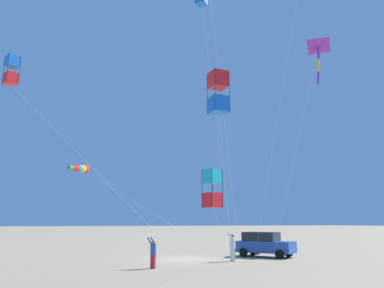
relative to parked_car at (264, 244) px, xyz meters
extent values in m
plane|color=gray|center=(0.70, 6.43, -0.95)|extent=(600.00, 600.00, 0.00)
cube|color=#1E479E|center=(-0.08, -0.05, -0.20)|extent=(4.61, 3.90, 0.84)
cube|color=black|center=(0.21, 0.13, 0.56)|extent=(3.05, 2.77, 0.68)
cylinder|color=black|center=(-0.80, -1.63, -0.62)|extent=(0.67, 0.54, 0.66)
cylinder|color=black|center=(-1.81, -0.08, -0.62)|extent=(0.67, 0.54, 0.66)
cylinder|color=black|center=(1.65, -0.03, -0.62)|extent=(0.67, 0.54, 0.66)
cylinder|color=black|center=(0.64, 1.52, -0.62)|extent=(0.67, 0.54, 0.66)
cube|color=red|center=(2.13, -0.50, -0.77)|extent=(0.60, 0.40, 0.36)
cube|color=white|center=(2.13, -0.50, -0.56)|extent=(0.62, 0.42, 0.06)
cube|color=silver|center=(-2.06, 3.93, -0.53)|extent=(0.28, 0.37, 0.84)
cylinder|color=silver|center=(-2.06, 3.93, 0.24)|extent=(0.51, 0.51, 0.70)
sphere|color=brown|center=(-2.06, 3.93, 0.72)|extent=(0.26, 0.26, 0.26)
cylinder|color=silver|center=(-2.15, 4.16, 0.77)|extent=(0.26, 0.43, 0.53)
cylinder|color=silver|center=(-1.83, 4.02, 0.77)|extent=(0.26, 0.43, 0.53)
cube|color=#B72833|center=(-3.80, 10.09, -0.58)|extent=(0.32, 0.29, 0.74)
cylinder|color=#335199|center=(-3.80, 10.09, 0.10)|extent=(0.48, 0.48, 0.62)
sphere|color=#A37551|center=(-3.80, 10.09, 0.52)|extent=(0.23, 0.23, 0.23)
cylinder|color=#335199|center=(-3.77, 10.30, 0.56)|extent=(0.36, 0.30, 0.47)
cylinder|color=#335199|center=(-3.59, 10.06, 0.56)|extent=(0.36, 0.30, 0.47)
cube|color=blue|center=(-6.52, 8.19, 14.96)|extent=(0.87, 0.87, 0.62)
cylinder|color=white|center=(-5.75, 6.82, 6.85)|extent=(1.55, 2.74, 15.61)
cube|color=red|center=(-9.45, 8.65, 8.60)|extent=(0.85, 0.85, 0.82)
cube|color=blue|center=(-9.45, 8.65, 7.29)|extent=(0.85, 0.85, 0.82)
cylinder|color=black|center=(-9.88, 9.04, 7.94)|extent=(0.02, 0.02, 2.13)
cylinder|color=black|center=(-9.85, 8.22, 7.94)|extent=(0.02, 0.02, 2.13)
cylinder|color=black|center=(-9.06, 9.07, 7.94)|extent=(0.02, 0.02, 2.13)
cylinder|color=black|center=(-9.03, 8.25, 7.94)|extent=(0.02, 0.02, 2.13)
cylinder|color=white|center=(-7.18, 7.05, 2.96)|extent=(4.55, 3.19, 7.83)
cylinder|color=red|center=(1.71, 13.58, 5.31)|extent=(0.78, 0.79, 0.64)
cylinder|color=yellow|center=(1.23, 13.80, 5.25)|extent=(0.75, 0.72, 0.58)
cylinder|color=#1EB7C6|center=(0.76, 14.03, 5.20)|extent=(0.72, 0.66, 0.51)
cylinder|color=red|center=(0.28, 14.26, 5.14)|extent=(0.68, 0.60, 0.45)
cylinder|color=red|center=(-0.19, 14.49, 5.09)|extent=(0.65, 0.54, 0.38)
cylinder|color=green|center=(-0.67, 14.71, 5.03)|extent=(0.61, 0.48, 0.32)
cylinder|color=white|center=(0.56, 8.59, 2.12)|extent=(2.77, 9.75, 6.15)
pyramid|color=purple|center=(-9.44, 2.04, 11.82)|extent=(1.47, 1.90, 0.60)
cylinder|color=black|center=(-9.48, 2.04, 11.72)|extent=(1.38, 0.36, 0.59)
cylinder|color=purple|center=(-9.50, 2.08, 11.26)|extent=(0.19, 0.24, 0.77)
cylinder|color=yellow|center=(-9.48, 2.13, 10.50)|extent=(0.20, 0.16, 0.77)
cylinder|color=purple|center=(-9.43, 2.17, 9.74)|extent=(0.20, 0.24, 0.77)
cylinder|color=white|center=(-6.66, 2.04, 5.36)|extent=(5.64, 0.01, 12.61)
cube|color=#1EB7C6|center=(-10.19, 9.40, 3.61)|extent=(0.82, 0.82, 0.65)
cube|color=red|center=(-10.19, 9.40, 2.57)|extent=(0.82, 0.82, 0.65)
cylinder|color=black|center=(-10.60, 9.61, 3.09)|extent=(0.02, 0.02, 1.69)
cylinder|color=black|center=(-10.40, 8.99, 3.09)|extent=(0.02, 0.02, 1.69)
cylinder|color=black|center=(-9.98, 9.81, 3.09)|extent=(0.02, 0.02, 1.69)
cylinder|color=black|center=(-9.78, 9.19, 3.09)|extent=(0.02, 0.02, 1.69)
cylinder|color=white|center=(-4.24, 5.61, 0.65)|extent=(11.92, 7.59, 3.20)
cylinder|color=white|center=(-6.00, 2.51, 8.57)|extent=(8.84, 1.19, 19.05)
cylinder|color=white|center=(-5.97, 6.50, 7.79)|extent=(9.45, 7.23, 17.49)
cube|color=blue|center=(-3.79, 18.36, 10.24)|extent=(0.81, 0.81, 0.62)
cube|color=red|center=(-3.79, 18.36, 9.25)|extent=(0.81, 0.81, 0.62)
cylinder|color=black|center=(-4.20, 18.53, 9.75)|extent=(0.02, 0.02, 1.61)
cylinder|color=black|center=(-3.96, 17.95, 9.75)|extent=(0.02, 0.02, 1.61)
cylinder|color=black|center=(-3.63, 18.76, 9.75)|extent=(0.02, 0.02, 1.61)
cylinder|color=black|center=(-3.39, 18.19, 9.75)|extent=(0.02, 0.02, 1.61)
cylinder|color=white|center=(-4.83, 13.39, 4.00)|extent=(2.07, 9.95, 9.90)
camera|label=1|loc=(-25.01, 16.65, 1.59)|focal=34.64mm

